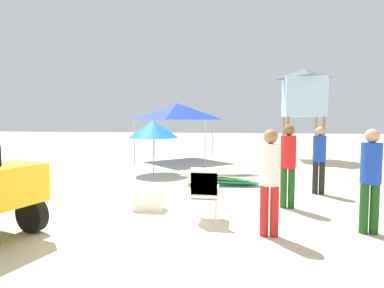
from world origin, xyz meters
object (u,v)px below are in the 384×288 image
object	(u,v)px
lifeguard_far_right	(319,155)
lifeguard_tower	(304,93)
stacked_plastic_chairs	(205,189)
surfboard_pile	(222,178)
lifeguard_near_center	(288,160)
lifeguard_near_left	(270,175)
lifeguard_near_right	(371,174)
cooler_box	(149,201)
beach_umbrella_left	(153,129)
popup_canopy	(177,111)

from	to	relation	value
lifeguard_far_right	lifeguard_tower	size ratio (longest dim) A/B	0.40
stacked_plastic_chairs	surfboard_pile	bearing A→B (deg)	88.36
lifeguard_near_center	lifeguard_near_left	bearing A→B (deg)	-106.54
lifeguard_near_right	cooler_box	size ratio (longest dim) A/B	2.94
beach_umbrella_left	cooler_box	bearing A→B (deg)	-75.02
surfboard_pile	lifeguard_tower	world-z (taller)	lifeguard_tower
cooler_box	lifeguard_far_right	bearing A→B (deg)	28.35
lifeguard_near_right	cooler_box	bearing A→B (deg)	169.60
lifeguard_near_left	lifeguard_near_right	bearing A→B (deg)	13.38
stacked_plastic_chairs	lifeguard_near_center	xyz separation A→B (m)	(1.64, 1.15, 0.43)
surfboard_pile	lifeguard_near_right	xyz separation A→B (m)	(2.67, -3.45, 0.79)
surfboard_pile	popup_canopy	xyz separation A→B (m)	(-2.45, 5.28, 2.07)
lifeguard_near_left	lifeguard_far_right	world-z (taller)	lifeguard_near_left
surfboard_pile	lifeguard_near_left	world-z (taller)	lifeguard_near_left
lifeguard_tower	beach_umbrella_left	bearing A→B (deg)	-138.98
surfboard_pile	lifeguard_far_right	bearing A→B (deg)	-14.28
stacked_plastic_chairs	beach_umbrella_left	world-z (taller)	beach_umbrella_left
lifeguard_near_left	popup_canopy	world-z (taller)	popup_canopy
stacked_plastic_chairs	lifeguard_near_left	xyz separation A→B (m)	(1.12, -0.59, 0.40)
lifeguard_near_right	lifeguard_tower	bearing A→B (deg)	85.86
stacked_plastic_chairs	lifeguard_far_right	xyz separation A→B (m)	(2.60, 2.61, 0.38)
lifeguard_far_right	beach_umbrella_left	xyz separation A→B (m)	(-4.99, 2.22, 0.59)
lifeguard_near_right	stacked_plastic_chairs	bearing A→B (deg)	175.94
lifeguard_near_left	lifeguard_tower	xyz separation A→B (m)	(2.37, 10.55, 2.18)
lifeguard_near_right	popup_canopy	xyz separation A→B (m)	(-5.12, 8.73, 1.28)
surfboard_pile	cooler_box	bearing A→B (deg)	-116.28
stacked_plastic_chairs	popup_canopy	bearing A→B (deg)	105.45
lifeguard_near_center	lifeguard_near_right	size ratio (longest dim) A/B	1.03
lifeguard_near_left	cooler_box	world-z (taller)	lifeguard_near_left
stacked_plastic_chairs	popup_canopy	world-z (taller)	popup_canopy
stacked_plastic_chairs	lifeguard_near_left	bearing A→B (deg)	-27.60
lifeguard_near_center	lifeguard_far_right	xyz separation A→B (m)	(0.96, 1.46, -0.05)
beach_umbrella_left	stacked_plastic_chairs	bearing A→B (deg)	-63.65
stacked_plastic_chairs	surfboard_pile	xyz separation A→B (m)	(0.09, 3.25, -0.39)
surfboard_pile	popup_canopy	size ratio (longest dim) A/B	0.84
lifeguard_near_left	lifeguard_near_center	xyz separation A→B (m)	(0.52, 1.74, 0.04)
lifeguard_near_right	popup_canopy	world-z (taller)	popup_canopy
lifeguard_far_right	popup_canopy	size ratio (longest dim) A/B	0.56
lifeguard_near_center	lifeguard_far_right	world-z (taller)	lifeguard_near_center
lifeguard_near_right	lifeguard_far_right	xyz separation A→B (m)	(-0.16, 2.81, -0.02)
lifeguard_near_left	beach_umbrella_left	bearing A→B (deg)	122.97
lifeguard_near_right	popup_canopy	size ratio (longest dim) A/B	0.56
lifeguard_near_center	popup_canopy	world-z (taller)	popup_canopy
surfboard_pile	popup_canopy	distance (m)	6.18
lifeguard_near_center	lifeguard_tower	size ratio (longest dim) A/B	0.42
surfboard_pile	cooler_box	world-z (taller)	surfboard_pile
lifeguard_far_right	popup_canopy	bearing A→B (deg)	129.93
stacked_plastic_chairs	lifeguard_near_right	world-z (taller)	lifeguard_near_right
surfboard_pile	lifeguard_far_right	world-z (taller)	lifeguard_far_right
surfboard_pile	cooler_box	xyz separation A→B (m)	(-1.34, -2.71, -0.02)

